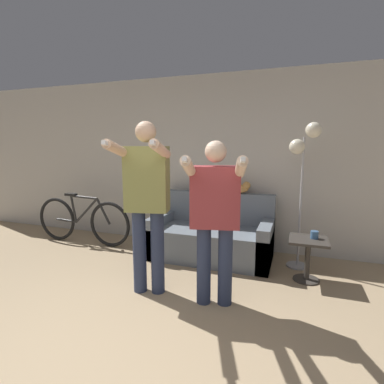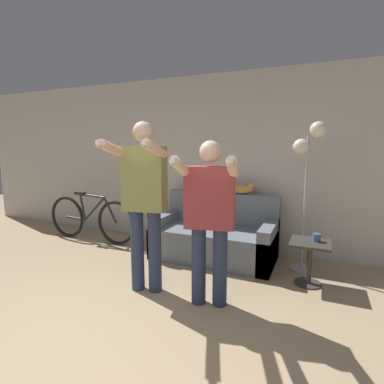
{
  "view_description": "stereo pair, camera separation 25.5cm",
  "coord_description": "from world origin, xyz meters",
  "px_view_note": "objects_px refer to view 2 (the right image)",
  "views": [
    {
      "loc": [
        1.24,
        -1.38,
        1.55
      ],
      "look_at": [
        0.08,
        1.9,
        1.01
      ],
      "focal_mm": 28.0,
      "sensor_mm": 36.0,
      "label": 1
    },
    {
      "loc": [
        1.48,
        -1.29,
        1.55
      ],
      "look_at": [
        0.08,
        1.9,
        1.01
      ],
      "focal_mm": 28.0,
      "sensor_mm": 36.0,
      "label": 2
    }
  ],
  "objects_px": {
    "person_right": "(209,212)",
    "bicycle": "(91,219)",
    "floor_lamp": "(308,157)",
    "cup": "(317,237)",
    "side_table": "(310,254)",
    "person_left": "(144,195)",
    "cat": "(240,189)",
    "couch": "(215,238)"
  },
  "relations": [
    {
      "from": "cat",
      "to": "bicycle",
      "type": "height_order",
      "value": "cat"
    },
    {
      "from": "floor_lamp",
      "to": "person_right",
      "type": "bearing_deg",
      "value": -121.75
    },
    {
      "from": "floor_lamp",
      "to": "cup",
      "type": "distance_m",
      "value": 0.96
    },
    {
      "from": "person_left",
      "to": "person_right",
      "type": "relative_size",
      "value": 1.12
    },
    {
      "from": "couch",
      "to": "person_left",
      "type": "xyz_separation_m",
      "value": [
        -0.35,
        -1.22,
        0.76
      ]
    },
    {
      "from": "couch",
      "to": "person_left",
      "type": "relative_size",
      "value": 0.92
    },
    {
      "from": "floor_lamp",
      "to": "bicycle",
      "type": "height_order",
      "value": "floor_lamp"
    },
    {
      "from": "person_right",
      "to": "side_table",
      "type": "height_order",
      "value": "person_right"
    },
    {
      "from": "floor_lamp",
      "to": "couch",
      "type": "bearing_deg",
      "value": -177.89
    },
    {
      "from": "cat",
      "to": "cup",
      "type": "height_order",
      "value": "cat"
    },
    {
      "from": "person_right",
      "to": "side_table",
      "type": "xyz_separation_m",
      "value": [
        0.88,
        0.87,
        -0.58
      ]
    },
    {
      "from": "cat",
      "to": "person_left",
      "type": "bearing_deg",
      "value": -112.16
    },
    {
      "from": "person_right",
      "to": "bicycle",
      "type": "distance_m",
      "value": 2.79
    },
    {
      "from": "cat",
      "to": "floor_lamp",
      "type": "distance_m",
      "value": 1.03
    },
    {
      "from": "cat",
      "to": "cup",
      "type": "xyz_separation_m",
      "value": [
        1.04,
        -0.62,
        -0.41
      ]
    },
    {
      "from": "side_table",
      "to": "cup",
      "type": "bearing_deg",
      "value": 32.84
    },
    {
      "from": "couch",
      "to": "cup",
      "type": "xyz_separation_m",
      "value": [
        1.31,
        -0.32,
        0.26
      ]
    },
    {
      "from": "side_table",
      "to": "person_right",
      "type": "bearing_deg",
      "value": -135.28
    },
    {
      "from": "person_right",
      "to": "side_table",
      "type": "bearing_deg",
      "value": 31.62
    },
    {
      "from": "floor_lamp",
      "to": "cup",
      "type": "xyz_separation_m",
      "value": [
        0.15,
        -0.36,
        -0.87
      ]
    },
    {
      "from": "person_left",
      "to": "person_right",
      "type": "bearing_deg",
      "value": -12.07
    },
    {
      "from": "bicycle",
      "to": "side_table",
      "type": "bearing_deg",
      "value": -4.28
    },
    {
      "from": "side_table",
      "to": "bicycle",
      "type": "xyz_separation_m",
      "value": [
        -3.37,
        0.25,
        0.01
      ]
    },
    {
      "from": "person_left",
      "to": "person_right",
      "type": "height_order",
      "value": "person_left"
    },
    {
      "from": "person_left",
      "to": "cup",
      "type": "xyz_separation_m",
      "value": [
        1.66,
        0.91,
        -0.5
      ]
    },
    {
      "from": "person_right",
      "to": "cat",
      "type": "xyz_separation_m",
      "value": [
        -0.1,
        1.53,
        0.02
      ]
    },
    {
      "from": "cat",
      "to": "person_right",
      "type": "bearing_deg",
      "value": -86.21
    },
    {
      "from": "cat",
      "to": "side_table",
      "type": "bearing_deg",
      "value": -33.87
    },
    {
      "from": "couch",
      "to": "person_left",
      "type": "bearing_deg",
      "value": -105.98
    },
    {
      "from": "couch",
      "to": "person_right",
      "type": "distance_m",
      "value": 1.44
    },
    {
      "from": "person_left",
      "to": "couch",
      "type": "bearing_deg",
      "value": 62.03
    },
    {
      "from": "couch",
      "to": "floor_lamp",
      "type": "distance_m",
      "value": 1.62
    },
    {
      "from": "person_left",
      "to": "bicycle",
      "type": "height_order",
      "value": "person_left"
    },
    {
      "from": "couch",
      "to": "floor_lamp",
      "type": "relative_size",
      "value": 0.9
    },
    {
      "from": "couch",
      "to": "cat",
      "type": "height_order",
      "value": "cat"
    },
    {
      "from": "person_left",
      "to": "cat",
      "type": "relative_size",
      "value": 3.35
    },
    {
      "from": "person_right",
      "to": "floor_lamp",
      "type": "xyz_separation_m",
      "value": [
        0.78,
        1.27,
        0.48
      ]
    },
    {
      "from": "couch",
      "to": "floor_lamp",
      "type": "bearing_deg",
      "value": 2.11
    },
    {
      "from": "couch",
      "to": "cup",
      "type": "bearing_deg",
      "value": -13.62
    },
    {
      "from": "person_right",
      "to": "cat",
      "type": "distance_m",
      "value": 1.53
    },
    {
      "from": "person_left",
      "to": "side_table",
      "type": "height_order",
      "value": "person_left"
    },
    {
      "from": "cat",
      "to": "floor_lamp",
      "type": "height_order",
      "value": "floor_lamp"
    }
  ]
}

